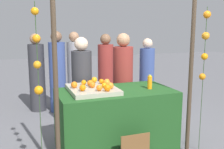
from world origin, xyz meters
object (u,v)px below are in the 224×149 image
object	(u,v)px
orange_1	(107,88)
juice_bottle	(150,82)
vendor_right	(123,86)
stall_counter	(116,120)
orange_0	(110,86)
vendor_left	(82,90)

from	to	relation	value
orange_1	juice_bottle	bearing A→B (deg)	13.90
juice_bottle	vendor_right	size ratio (longest dim) A/B	0.12
stall_counter	orange_0	bearing A→B (deg)	-133.41
orange_0	vendor_right	bearing A→B (deg)	57.27
orange_1	vendor_left	xyz separation A→B (m)	(-0.12, 0.91, -0.23)
orange_1	vendor_right	size ratio (longest dim) A/B	0.05
stall_counter	vendor_right	world-z (taller)	vendor_right
vendor_right	vendor_left	bearing A→B (deg)	178.93
orange_1	vendor_right	bearing A→B (deg)	56.96
juice_bottle	vendor_right	distance (m)	0.76
orange_1	vendor_right	distance (m)	1.09
orange_1	vendor_left	distance (m)	0.95
vendor_left	stall_counter	bearing A→B (deg)	-63.92
juice_bottle	vendor_left	bearing A→B (deg)	137.97
vendor_left	vendor_right	xyz separation A→B (m)	(0.70, -0.01, 0.03)
stall_counter	vendor_right	distance (m)	0.82
orange_1	vendor_right	xyz separation A→B (m)	(0.59, 0.90, -0.21)
vendor_left	orange_0	bearing A→B (deg)	-75.98
stall_counter	orange_0	size ratio (longest dim) A/B	18.48
stall_counter	orange_1	xyz separation A→B (m)	(-0.21, -0.25, 0.54)
orange_0	vendor_left	size ratio (longest dim) A/B	0.06
orange_0	juice_bottle	distance (m)	0.62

